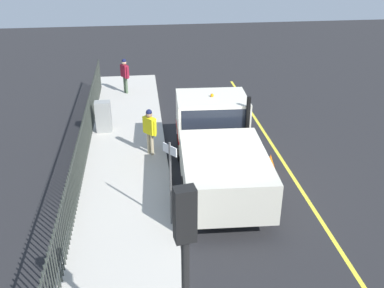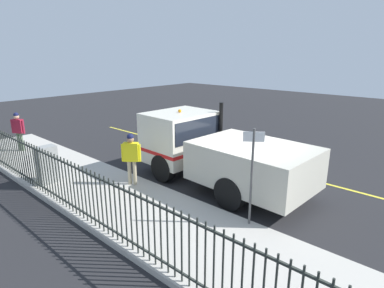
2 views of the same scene
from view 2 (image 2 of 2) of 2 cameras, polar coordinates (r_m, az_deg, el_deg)
ground_plane at (r=10.35m, az=9.24°, el=-8.57°), size 53.92×53.92×0.00m
sidewalk_slab at (r=8.18m, az=-2.97°, el=-14.93°), size 2.95×24.51×0.14m
lane_marking at (r=12.35m, az=15.50°, el=-4.79°), size 0.12×22.06×0.01m
work_truck at (r=10.62m, az=3.26°, el=-0.62°), size 2.67×6.15×2.59m
worker_standing at (r=10.29m, az=-10.89°, el=-1.74°), size 0.47×0.51×1.70m
pedestrian_distant at (r=15.60m, az=-28.81°, el=2.61°), size 0.42×0.56×1.69m
iron_fence at (r=7.03m, az=-10.89°, el=-13.12°), size 0.04×20.87×1.48m
utility_cabinet at (r=11.42m, az=-24.55°, el=-3.39°), size 0.60×0.41×1.24m
traffic_cone at (r=12.23m, az=8.79°, el=-2.84°), size 0.49×0.49×0.71m
street_sign at (r=7.73m, az=10.76°, el=-3.97°), size 0.33×0.42×2.46m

